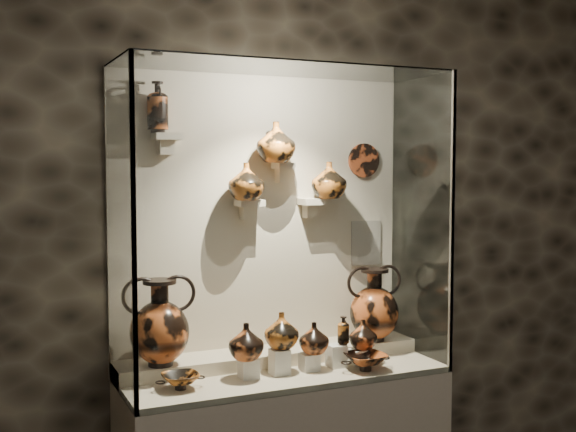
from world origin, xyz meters
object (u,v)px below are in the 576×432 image
object	(u,v)px
amphora_left	(160,322)
jug_c	(314,338)
jug_e	(363,334)
lekythos_small	(343,329)
jug_b	(281,330)
ovoid_vase_a	(246,181)
ovoid_vase_c	(329,180)
kylix_right	(365,360)
lekythos_tall	(158,104)
amphora_right	(374,304)
kylix_left	(180,380)
ovoid_vase_b	(276,142)
jug_a	(246,341)

from	to	relation	value
amphora_left	jug_c	distance (m)	0.80
amphora_left	jug_e	distance (m)	1.09
lekythos_small	jug_b	bearing A→B (deg)	-177.92
ovoid_vase_a	ovoid_vase_c	distance (m)	0.49
kylix_right	ovoid_vase_c	distance (m)	1.01
jug_b	jug_e	bearing A→B (deg)	10.42
jug_b	lekythos_tall	distance (m)	1.32
lekythos_small	amphora_left	bearing A→B (deg)	176.29
amphora_right	kylix_right	xyz separation A→B (m)	(-0.23, -0.30, -0.23)
lekythos_small	ovoid_vase_a	distance (m)	0.94
amphora_left	kylix_left	size ratio (longest dim) A/B	1.90
jug_c	kylix_right	world-z (taller)	jug_c
amphora_right	kylix_right	world-z (taller)	amphora_right
jug_b	lekythos_small	bearing A→B (deg)	7.60
amphora_right	kylix_left	world-z (taller)	amphora_right
amphora_right	jug_c	size ratio (longest dim) A/B	2.54
lekythos_small	kylix_left	bearing A→B (deg)	-171.63
jug_e	ovoid_vase_a	bearing A→B (deg)	148.23
ovoid_vase_b	ovoid_vase_c	size ratio (longest dim) A/B	1.07
jug_c	amphora_left	bearing A→B (deg)	-170.77
lekythos_tall	ovoid_vase_a	distance (m)	0.61
lekythos_small	ovoid_vase_b	bearing A→B (deg)	145.45
jug_c	kylix_right	xyz separation A→B (m)	(0.25, -0.11, -0.12)
lekythos_tall	ovoid_vase_c	world-z (taller)	lekythos_tall
jug_e	ovoid_vase_c	xyz separation A→B (m)	(-0.08, 0.24, 0.83)
jug_a	kylix_right	bearing A→B (deg)	-11.79
kylix_left	jug_a	bearing A→B (deg)	-7.73
jug_c	ovoid_vase_c	bearing A→B (deg)	71.68
amphora_left	kylix_right	bearing A→B (deg)	5.85
jug_b	lekythos_tall	size ratio (longest dim) A/B	0.64
jug_c	jug_e	xyz separation A→B (m)	(0.30, 0.01, -0.01)
jug_a	ovoid_vase_b	xyz separation A→B (m)	(0.27, 0.25, 1.00)
kylix_right	jug_a	bearing A→B (deg)	-173.25
lekythos_small	kylix_right	size ratio (longest dim) A/B	0.63
kylix_right	amphora_left	bearing A→B (deg)	-179.16
lekythos_small	lekythos_tall	xyz separation A→B (m)	(-0.91, 0.30, 1.18)
jug_a	jug_c	world-z (taller)	jug_a
jug_c	ovoid_vase_c	world-z (taller)	ovoid_vase_c
ovoid_vase_a	lekythos_small	bearing A→B (deg)	-26.46
kylix_left	amphora_left	bearing A→B (deg)	91.82
kylix_right	lekythos_tall	xyz separation A→B (m)	(-0.99, 0.41, 1.33)
amphora_left	lekythos_small	xyz separation A→B (m)	(0.94, -0.18, -0.08)
jug_c	jug_e	size ratio (longest dim) A/B	1.03
jug_a	jug_c	xyz separation A→B (m)	(0.38, 0.00, -0.02)
jug_c	kylix_left	distance (m)	0.74
amphora_left	kylix_left	xyz separation A→B (m)	(0.05, -0.20, -0.24)
jug_b	ovoid_vase_c	world-z (taller)	ovoid_vase_c
jug_e	amphora_right	bearing A→B (deg)	36.49
kylix_right	lekythos_tall	size ratio (longest dim) A/B	0.93
jug_b	jug_e	size ratio (longest dim) A/B	1.17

